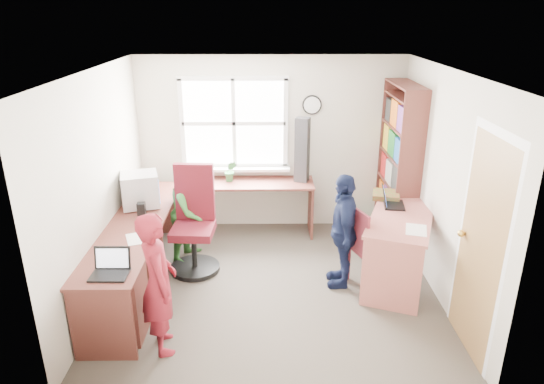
# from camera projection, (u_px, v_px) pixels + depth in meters

# --- Properties ---
(room) EXTENTS (3.64, 3.44, 2.44)m
(room) POSITION_uv_depth(u_px,v_px,m) (273.00, 182.00, 5.17)
(room) COLOR #403932
(room) RESTS_ON ground
(l_desk) EXTENTS (2.38, 2.95, 0.75)m
(l_desk) POSITION_uv_depth(u_px,v_px,m) (148.00, 264.00, 5.07)
(l_desk) COLOR brown
(l_desk) RESTS_ON ground
(right_desk) EXTENTS (1.10, 1.53, 0.80)m
(right_desk) POSITION_uv_depth(u_px,v_px,m) (400.00, 233.00, 5.46)
(right_desk) COLOR #B5645A
(right_desk) RESTS_ON ground
(bookshelf) EXTENTS (0.30, 1.02, 2.10)m
(bookshelf) POSITION_uv_depth(u_px,v_px,m) (398.00, 169.00, 6.28)
(bookshelf) COLOR brown
(bookshelf) RESTS_ON ground
(swivel_chair) EXTENTS (0.62, 0.62, 1.27)m
(swivel_chair) POSITION_uv_depth(u_px,v_px,m) (194.00, 226.00, 5.74)
(swivel_chair) COLOR black
(swivel_chair) RESTS_ON ground
(wooden_chair) EXTENTS (0.52, 0.52, 0.93)m
(wooden_chair) POSITION_uv_depth(u_px,v_px,m) (366.00, 245.00, 5.36)
(wooden_chair) COLOR maroon
(wooden_chair) RESTS_ON ground
(crt_monitor) EXTENTS (0.50, 0.47, 0.41)m
(crt_monitor) POSITION_uv_depth(u_px,v_px,m) (140.00, 190.00, 5.69)
(crt_monitor) COLOR silver
(crt_monitor) RESTS_ON l_desk
(laptop_left) EXTENTS (0.33, 0.27, 0.22)m
(laptop_left) POSITION_uv_depth(u_px,v_px,m) (111.00, 268.00, 4.29)
(laptop_left) COLOR black
(laptop_left) RESTS_ON l_desk
(laptop_right) EXTENTS (0.31, 0.35, 0.22)m
(laptop_right) POSITION_uv_depth(u_px,v_px,m) (390.00, 201.00, 5.63)
(laptop_right) COLOR black
(laptop_right) RESTS_ON right_desk
(speaker_a) EXTENTS (0.09, 0.09, 0.17)m
(speaker_a) POSITION_uv_depth(u_px,v_px,m) (142.00, 210.00, 5.43)
(speaker_a) COLOR black
(speaker_a) RESTS_ON l_desk
(speaker_b) EXTENTS (0.12, 0.12, 0.20)m
(speaker_b) POSITION_uv_depth(u_px,v_px,m) (149.00, 191.00, 5.97)
(speaker_b) COLOR black
(speaker_b) RESTS_ON l_desk
(cd_tower) EXTENTS (0.22, 0.21, 0.87)m
(cd_tower) POSITION_uv_depth(u_px,v_px,m) (302.00, 150.00, 6.46)
(cd_tower) COLOR black
(cd_tower) RESTS_ON l_desk
(game_box) EXTENTS (0.38, 0.38, 0.06)m
(game_box) POSITION_uv_depth(u_px,v_px,m) (386.00, 195.00, 5.88)
(game_box) COLOR red
(game_box) RESTS_ON right_desk
(paper_a) EXTENTS (0.29, 0.34, 0.00)m
(paper_a) POSITION_uv_depth(u_px,v_px,m) (137.00, 238.00, 4.96)
(paper_a) COLOR silver
(paper_a) RESTS_ON l_desk
(paper_b) EXTENTS (0.28, 0.34, 0.00)m
(paper_b) POSITION_uv_depth(u_px,v_px,m) (416.00, 230.00, 5.02)
(paper_b) COLOR silver
(paper_b) RESTS_ON right_desk
(potted_plant) EXTENTS (0.16, 0.13, 0.29)m
(potted_plant) POSITION_uv_depth(u_px,v_px,m) (230.00, 171.00, 6.55)
(potted_plant) COLOR #2F7739
(potted_plant) RESTS_ON l_desk
(person_red) EXTENTS (0.47, 0.57, 1.35)m
(person_red) POSITION_uv_depth(u_px,v_px,m) (158.00, 283.00, 4.29)
(person_red) COLOR maroon
(person_red) RESTS_ON ground
(person_green) EXTENTS (0.66, 0.73, 1.24)m
(person_green) POSITION_uv_depth(u_px,v_px,m) (190.00, 211.00, 5.96)
(person_green) COLOR #337930
(person_green) RESTS_ON ground
(person_navy) EXTENTS (0.37, 0.79, 1.32)m
(person_navy) POSITION_uv_depth(u_px,v_px,m) (343.00, 231.00, 5.35)
(person_navy) COLOR #121A3A
(person_navy) RESTS_ON ground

